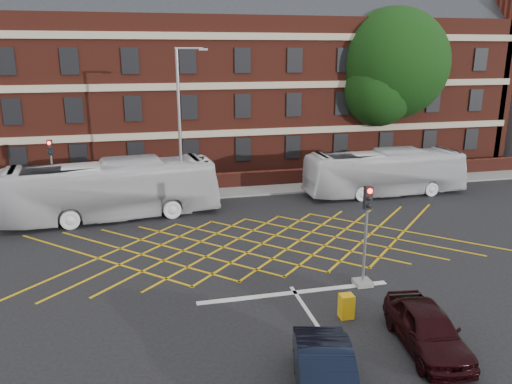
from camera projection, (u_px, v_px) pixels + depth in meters
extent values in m
plane|color=black|center=(272.00, 259.00, 23.48)|extent=(120.00, 120.00, 0.00)
cube|color=#582016|center=(205.00, 93.00, 42.45)|extent=(50.00, 12.00, 12.00)
cube|color=black|center=(203.00, 19.00, 40.82)|extent=(51.00, 10.61, 10.61)
cube|color=#B7A88C|center=(216.00, 86.00, 36.49)|extent=(50.00, 0.18, 0.50)
cube|color=black|center=(216.00, 107.00, 36.91)|extent=(1.20, 0.14, 1.80)
cube|color=#521D15|center=(224.00, 181.00, 35.50)|extent=(56.00, 0.50, 1.10)
cube|color=slate|center=(227.00, 191.00, 34.70)|extent=(60.00, 3.00, 0.12)
cube|color=#CC990C|center=(262.00, 244.00, 25.35)|extent=(8.22, 8.22, 0.02)
cube|color=silver|center=(295.00, 292.00, 20.20)|extent=(8.00, 0.30, 0.02)
imported|color=silver|center=(112.00, 190.00, 28.88)|extent=(12.53, 4.15, 3.42)
imported|color=silver|center=(385.00, 173.00, 33.72)|extent=(11.05, 2.65, 3.07)
imported|color=black|center=(326.00, 379.00, 13.71)|extent=(2.59, 4.74, 1.48)
imported|color=black|center=(427.00, 328.00, 16.23)|extent=(2.26, 4.48, 1.46)
cylinder|color=black|center=(388.00, 128.00, 41.34)|extent=(0.90, 0.90, 6.72)
sphere|color=black|center=(393.00, 64.00, 39.95)|extent=(8.85, 8.85, 8.85)
sphere|color=black|center=(379.00, 90.00, 39.40)|extent=(5.75, 5.75, 5.75)
sphere|color=black|center=(403.00, 83.00, 41.46)|extent=(5.31, 5.31, 5.31)
cube|color=slate|center=(363.00, 283.00, 20.86)|extent=(0.70, 0.70, 0.20)
cylinder|color=gray|center=(365.00, 246.00, 20.41)|extent=(0.12, 0.12, 3.50)
cube|color=black|center=(368.00, 198.00, 19.86)|extent=(0.30, 0.25, 0.95)
sphere|color=#FF0C05|center=(370.00, 191.00, 19.64)|extent=(0.20, 0.20, 0.20)
cube|color=slate|center=(57.00, 206.00, 31.23)|extent=(0.70, 0.70, 0.20)
cylinder|color=gray|center=(54.00, 180.00, 30.78)|extent=(0.12, 0.12, 3.50)
cube|color=black|center=(50.00, 148.00, 30.23)|extent=(0.30, 0.25, 0.95)
sphere|color=#FF0C05|center=(49.00, 143.00, 30.01)|extent=(0.20, 0.20, 0.20)
cube|color=slate|center=(183.00, 210.00, 30.46)|extent=(1.00, 1.00, 0.20)
cylinder|color=gray|center=(180.00, 134.00, 29.18)|extent=(0.18, 0.18, 9.60)
cylinder|color=gray|center=(189.00, 48.00, 28.04)|extent=(1.60, 0.12, 0.12)
cube|color=gray|center=(203.00, 49.00, 28.23)|extent=(0.50, 0.20, 0.12)
cylinder|color=gray|center=(23.00, 190.00, 31.14)|extent=(0.10, 0.10, 2.20)
cube|color=silver|center=(21.00, 178.00, 30.85)|extent=(1.10, 0.06, 0.45)
cube|color=silver|center=(22.00, 185.00, 30.98)|extent=(1.10, 0.06, 0.40)
cube|color=silver|center=(23.00, 192.00, 31.11)|extent=(1.10, 0.06, 0.35)
cube|color=#E1A20D|center=(346.00, 306.00, 18.21)|extent=(0.50, 0.44, 0.90)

